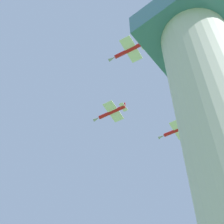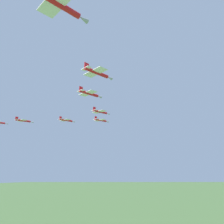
{
  "view_description": "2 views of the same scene",
  "coord_description": "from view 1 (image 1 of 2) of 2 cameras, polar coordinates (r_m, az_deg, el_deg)",
  "views": [
    {
      "loc": [
        -71.74,
        -49.84,
        2.75
      ],
      "look_at": [
        -6.65,
        2.72,
        112.47
      ],
      "focal_mm": 64.82,
      "sensor_mm": 36.0,
      "label": 1
    },
    {
      "loc": [
        110.5,
        -69.31,
        82.75
      ],
      "look_at": [
        -1.65,
        8.88,
        118.15
      ],
      "focal_mm": 32.66,
      "sensor_mm": 36.0,
      "label": 2
    }
  ],
  "objects": [
    {
      "name": "jet_port_inner",
      "position": [
        125.48,
        2.37,
        8.68
      ],
      "size": [
        9.38,
        12.65,
        2.62
      ],
      "rotation": [
        0.0,
        0.0,
        0.17
      ],
      "color": "red"
    },
    {
      "name": "jet_lead",
      "position": [
        138.06,
        -0.1,
        -0.04
      ],
      "size": [
        9.38,
        12.65,
        2.62
      ],
      "rotation": [
        0.0,
        0.0,
        0.17
      ],
      "color": "red"
    },
    {
      "name": "jet_starboard_inner",
      "position": [
        144.5,
        9.08,
        -2.57
      ],
      "size": [
        9.38,
        12.65,
        2.62
      ],
      "rotation": [
        0.0,
        0.0,
        0.17
      ],
      "color": "red"
    }
  ]
}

